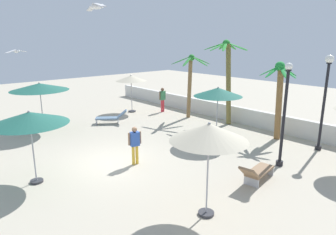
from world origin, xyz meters
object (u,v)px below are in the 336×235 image
at_px(patio_umbrella_4, 131,79).
at_px(lounge_chair_0, 257,172).
at_px(lamp_post_1, 325,95).
at_px(guest_1, 135,142).
at_px(seagull_2, 96,6).
at_px(lamp_post_0, 284,114).
at_px(guest_0, 162,97).
at_px(lounge_chair_2, 111,117).
at_px(patio_umbrella_2, 29,118).
at_px(seagull_1, 16,51).
at_px(patio_umbrella_5, 39,87).
at_px(palm_tree_0, 190,77).
at_px(palm_tree_1, 228,71).
at_px(patio_umbrella_3, 218,92).
at_px(palm_tree_2, 279,91).
at_px(patio_umbrella_1, 209,133).

height_order(patio_umbrella_4, lounge_chair_0, patio_umbrella_4).
bearing_deg(lamp_post_1, guest_1, -119.95).
bearing_deg(lounge_chair_0, seagull_2, -110.63).
xyz_separation_m(lamp_post_0, guest_0, (-10.32, 2.53, -1.13)).
bearing_deg(lamp_post_0, lounge_chair_2, -169.86).
distance_m(patio_umbrella_2, lamp_post_0, 9.38).
bearing_deg(seagull_1, seagull_2, -2.08).
relative_size(patio_umbrella_2, patio_umbrella_5, 0.86).
relative_size(palm_tree_0, lamp_post_0, 0.99).
bearing_deg(palm_tree_1, lounge_chair_0, -43.84).
xyz_separation_m(patio_umbrella_4, seagull_2, (10.09, -7.90, 3.44)).
distance_m(patio_umbrella_3, guest_1, 5.13).
distance_m(palm_tree_0, palm_tree_2, 5.95).
relative_size(lounge_chair_2, seagull_2, 1.56).
relative_size(palm_tree_0, lamp_post_1, 0.94).
height_order(palm_tree_0, lounge_chair_0, palm_tree_0).
distance_m(palm_tree_2, lounge_chair_2, 9.66).
bearing_deg(patio_umbrella_1, seagull_2, -135.46).
relative_size(lamp_post_0, guest_0, 2.41).
xyz_separation_m(palm_tree_2, seagull_2, (0.27, -10.05, 3.29)).
height_order(patio_umbrella_3, patio_umbrella_4, patio_umbrella_3).
xyz_separation_m(patio_umbrella_2, palm_tree_0, (-2.89, 10.74, 0.26)).
height_order(palm_tree_0, lounge_chair_2, palm_tree_0).
height_order(palm_tree_2, seagull_1, seagull_1).
relative_size(patio_umbrella_1, palm_tree_1, 0.57).
bearing_deg(palm_tree_2, seagull_1, -130.20).
xyz_separation_m(palm_tree_0, palm_tree_2, (5.94, 0.27, -0.14)).
height_order(palm_tree_1, guest_1, palm_tree_1).
distance_m(palm_tree_2, guest_0, 8.51).
xyz_separation_m(palm_tree_0, lounge_chair_2, (-2.13, -4.60, -2.24)).
height_order(patio_umbrella_1, patio_umbrella_2, patio_umbrella_1).
height_order(patio_umbrella_5, lamp_post_0, lamp_post_0).
bearing_deg(palm_tree_0, lamp_post_1, 1.73).
xyz_separation_m(patio_umbrella_5, palm_tree_0, (3.26, 8.27, 0.14)).
distance_m(patio_umbrella_1, lounge_chair_0, 3.62).
height_order(lounge_chair_2, seagull_2, seagull_2).
bearing_deg(patio_umbrella_5, patio_umbrella_4, 95.54).
height_order(lamp_post_1, guest_0, lamp_post_1).
height_order(patio_umbrella_5, guest_0, patio_umbrella_5).
height_order(patio_umbrella_3, palm_tree_2, palm_tree_2).
height_order(patio_umbrella_2, palm_tree_1, palm_tree_1).
bearing_deg(lounge_chair_2, palm_tree_1, 49.62).
xyz_separation_m(patio_umbrella_2, patio_umbrella_4, (-6.77, 8.86, -0.03)).
distance_m(patio_umbrella_1, lamp_post_0, 4.94).
bearing_deg(lamp_post_0, lounge_chair_0, -84.25).
xyz_separation_m(lounge_chair_2, seagull_2, (8.34, -5.18, 5.39)).
distance_m(lounge_chair_0, guest_1, 4.83).
distance_m(patio_umbrella_4, patio_umbrella_5, 6.42).
relative_size(palm_tree_0, palm_tree_1, 0.82).
height_order(lounge_chair_0, seagull_2, seagull_2).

